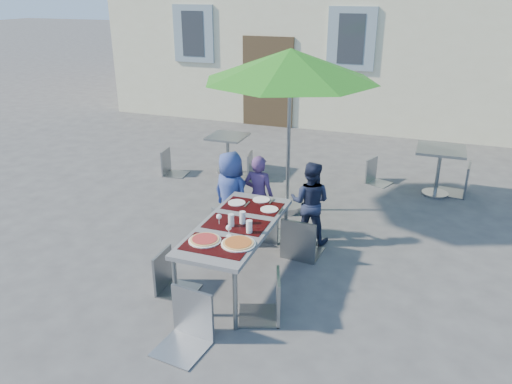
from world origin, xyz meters
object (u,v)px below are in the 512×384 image
at_px(chair_0, 227,206).
at_px(bg_chair_r_0, 245,150).
at_px(pizza_near_right, 238,243).
at_px(bg_chair_l_1, 377,157).
at_px(cafe_table_1, 440,162).
at_px(child_0, 231,194).
at_px(chair_1, 267,202).
at_px(bg_chair_r_1, 463,160).
at_px(child_1, 259,196).
at_px(dining_table, 236,229).
at_px(child_2, 310,202).
at_px(patio_umbrella, 291,66).
at_px(pizza_near_left, 205,240).
at_px(chair_5, 185,289).
at_px(chair_2, 302,214).
at_px(chair_4, 269,271).
at_px(cafe_table_0, 228,148).
at_px(bg_chair_l_0, 170,147).
at_px(chair_3, 169,249).

distance_m(chair_0, bg_chair_r_0, 2.46).
relative_size(pizza_near_right, bg_chair_l_1, 0.44).
bearing_deg(cafe_table_1, child_0, -136.51).
distance_m(chair_1, cafe_table_1, 3.32).
height_order(chair_0, bg_chair_r_1, bg_chair_r_1).
height_order(pizza_near_right, bg_chair_r_0, bg_chair_r_0).
bearing_deg(child_1, cafe_table_1, -133.67).
relative_size(pizza_near_right, child_0, 0.30).
height_order(bg_chair_r_0, cafe_table_1, bg_chair_r_0).
height_order(dining_table, child_2, child_2).
bearing_deg(pizza_near_right, patio_umbrella, 95.35).
bearing_deg(pizza_near_left, chair_1, 85.03).
distance_m(patio_umbrella, cafe_table_1, 3.11).
bearing_deg(child_2, pizza_near_right, 78.16).
distance_m(cafe_table_1, bg_chair_r_1, 0.40).
bearing_deg(dining_table, patio_umbrella, 90.99).
bearing_deg(bg_chair_r_1, chair_5, -116.75).
distance_m(child_1, chair_2, 0.87).
height_order(chair_0, chair_4, chair_4).
height_order(cafe_table_0, bg_chair_r_1, bg_chair_r_1).
distance_m(dining_table, child_0, 1.24).
bearing_deg(child_0, bg_chair_l_0, -23.71).
distance_m(chair_2, bg_chair_l_1, 3.14).
height_order(chair_0, chair_1, chair_1).
distance_m(child_0, chair_1, 0.53).
distance_m(child_0, child_2, 1.10).
relative_size(dining_table, pizza_near_left, 5.24).
distance_m(child_1, bg_chair_l_0, 2.97).
height_order(chair_2, patio_umbrella, patio_umbrella).
bearing_deg(cafe_table_0, bg_chair_r_1, 4.50).
xyz_separation_m(chair_1, bg_chair_r_0, (-1.17, 2.14, -0.03)).
bearing_deg(chair_5, child_2, 77.40).
distance_m(child_2, cafe_table_1, 2.85).
relative_size(cafe_table_0, bg_chair_r_0, 0.78).
xyz_separation_m(chair_4, patio_umbrella, (-0.63, 2.74, 1.68)).
bearing_deg(chair_0, pizza_near_right, -62.09).
bearing_deg(child_1, bg_chair_r_0, -63.22).
xyz_separation_m(child_0, bg_chair_l_0, (-2.03, 1.90, -0.08)).
distance_m(pizza_near_left, chair_0, 1.48).
distance_m(dining_table, bg_chair_l_0, 3.97).
bearing_deg(pizza_near_left, cafe_table_1, 60.96).
bearing_deg(child_1, bg_chair_l_0, -35.87).
bearing_deg(patio_umbrella, child_1, -98.46).
relative_size(chair_3, cafe_table_1, 1.12).
height_order(chair_4, chair_5, chair_5).
bearing_deg(chair_1, child_1, 147.25).
distance_m(child_0, cafe_table_1, 3.71).
relative_size(chair_1, bg_chair_r_0, 1.05).
xyz_separation_m(pizza_near_left, bg_chair_l_0, (-2.41, 3.51, -0.24)).
height_order(cafe_table_1, bg_chair_l_1, bg_chair_l_1).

